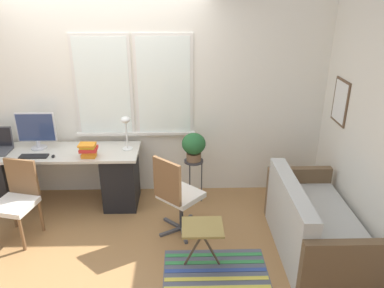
# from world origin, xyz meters

# --- Properties ---
(ground_plane) EXTENTS (14.00, 14.00, 0.00)m
(ground_plane) POSITION_xyz_m (0.00, 0.00, 0.00)
(ground_plane) COLOR #9E7042
(wall_back_with_window) EXTENTS (9.00, 0.12, 2.70)m
(wall_back_with_window) POSITION_xyz_m (0.01, 0.67, 1.35)
(wall_back_with_window) COLOR white
(wall_back_with_window) RESTS_ON ground_plane
(wall_right_with_picture) EXTENTS (0.08, 9.00, 2.70)m
(wall_right_with_picture) POSITION_xyz_m (2.74, 0.00, 1.35)
(wall_right_with_picture) COLOR white
(wall_right_with_picture) RESTS_ON ground_plane
(desk) EXTENTS (1.99, 0.59, 0.73)m
(desk) POSITION_xyz_m (-0.61, 0.30, 0.39)
(desk) COLOR beige
(desk) RESTS_ON ground_plane
(monitor) EXTENTS (0.46, 0.19, 0.45)m
(monitor) POSITION_xyz_m (-0.84, 0.39, 0.97)
(monitor) COLOR silver
(monitor) RESTS_ON desk
(keyboard) EXTENTS (0.32, 0.11, 0.02)m
(keyboard) POSITION_xyz_m (-0.81, 0.14, 0.74)
(keyboard) COLOR black
(keyboard) RESTS_ON desk
(mouse) EXTENTS (0.04, 0.06, 0.03)m
(mouse) POSITION_xyz_m (-0.58, 0.12, 0.75)
(mouse) COLOR black
(mouse) RESTS_ON desk
(desk_lamp) EXTENTS (0.13, 0.13, 0.42)m
(desk_lamp) POSITION_xyz_m (0.25, 0.34, 1.04)
(desk_lamp) COLOR white
(desk_lamp) RESTS_ON desk
(book_stack) EXTENTS (0.21, 0.18, 0.17)m
(book_stack) POSITION_xyz_m (-0.17, 0.12, 0.83)
(book_stack) COLOR orange
(book_stack) RESTS_ON desk
(desk_chair_wooden) EXTENTS (0.49, 0.49, 0.86)m
(desk_chair_wooden) POSITION_xyz_m (-0.87, -0.34, 0.46)
(desk_chair_wooden) COLOR brown
(desk_chair_wooden) RESTS_ON ground_plane
(office_chair_swivel) EXTENTS (0.57, 0.58, 0.94)m
(office_chair_swivel) POSITION_xyz_m (0.85, -0.34, 0.50)
(office_chair_swivel) COLOR #47474C
(office_chair_swivel) RESTS_ON ground_plane
(couch_loveseat) EXTENTS (0.74, 1.45, 0.78)m
(couch_loveseat) POSITION_xyz_m (2.25, -0.69, 0.28)
(couch_loveseat) COLOR beige
(couch_loveseat) RESTS_ON ground_plane
(plant_stand) EXTENTS (0.24, 0.24, 0.59)m
(plant_stand) POSITION_xyz_m (1.06, 0.31, 0.51)
(plant_stand) COLOR #333338
(plant_stand) RESTS_ON ground_plane
(potted_plant) EXTENTS (0.29, 0.29, 0.35)m
(potted_plant) POSITION_xyz_m (1.06, 0.31, 0.79)
(potted_plant) COLOR brown
(potted_plant) RESTS_ON plant_stand
(floor_rug_striped) EXTENTS (1.02, 0.63, 0.01)m
(floor_rug_striped) POSITION_xyz_m (1.24, -0.98, 0.00)
(floor_rug_striped) COLOR #565B6B
(floor_rug_striped) RESTS_ON ground_plane
(folding_stool) EXTENTS (0.40, 0.34, 0.46)m
(folding_stool) POSITION_xyz_m (1.11, -0.88, 0.41)
(folding_stool) COLOR olive
(folding_stool) RESTS_ON ground_plane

